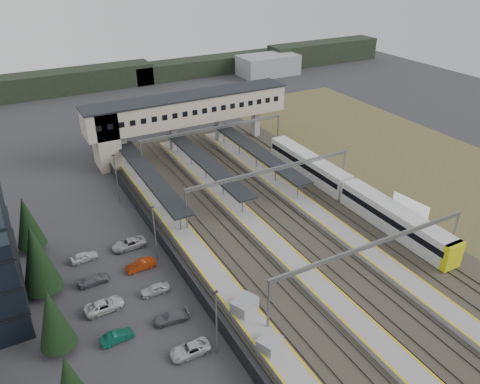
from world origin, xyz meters
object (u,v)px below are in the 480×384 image
footbridge (175,114)px  billboard (410,210)px  relay_cabin_near (245,308)px  train (348,191)px  relay_cabin_far (269,346)px

footbridge → billboard: footbridge is taller
relay_cabin_near → train: (26.97, 14.72, 0.97)m
relay_cabin_far → footbridge: (11.10, 52.59, 6.89)m
train → billboard: bearing=-77.3°
relay_cabin_far → billboard: billboard is taller
train → billboard: size_ratio=7.03×
relay_cabin_near → footbridge: 48.32m
relay_cabin_near → billboard: billboard is taller
relay_cabin_far → billboard: 31.54m
train → billboard: (2.33, -10.38, 1.22)m
relay_cabin_far → train: bearing=37.0°
relay_cabin_near → billboard: bearing=8.4°
relay_cabin_far → train: train is taller
relay_cabin_far → billboard: (29.73, 10.29, 2.29)m
footbridge → train: size_ratio=0.98×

